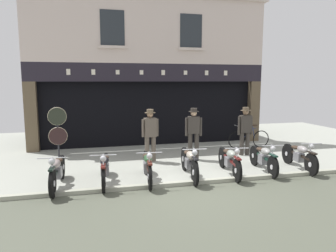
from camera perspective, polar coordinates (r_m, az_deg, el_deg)
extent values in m
cube|color=#9C9F93|center=(12.80, -2.75, -3.85)|extent=(21.52, 10.00, 0.08)
cube|color=#A3A592|center=(8.19, 4.16, -10.45)|extent=(21.52, 0.16, 0.18)
cube|color=black|center=(14.85, -4.54, 3.02)|extent=(8.76, 4.00, 2.60)
cube|color=brown|center=(12.71, -23.48, 1.51)|extent=(0.44, 0.36, 2.60)
cube|color=brown|center=(14.35, 15.15, 2.59)|extent=(0.44, 0.36, 2.60)
cube|color=#23282D|center=(13.12, -3.27, 2.94)|extent=(8.38, 0.03, 2.18)
cube|color=black|center=(12.65, -2.95, 9.64)|extent=(9.52, 0.24, 0.70)
cube|color=silver|center=(12.29, -17.59, 9.32)|extent=(0.14, 0.03, 0.22)
cube|color=silver|center=(12.27, -13.36, 9.48)|extent=(0.14, 0.03, 0.20)
cube|color=silver|center=(12.32, -9.11, 9.59)|extent=(0.14, 0.03, 0.17)
cube|color=silver|center=(12.44, -4.82, 9.65)|extent=(0.14, 0.03, 0.17)
cube|color=silver|center=(12.61, -0.88, 9.65)|extent=(0.14, 0.03, 0.20)
cube|color=silver|center=(12.85, 3.19, 9.61)|extent=(0.14, 0.03, 0.16)
cube|color=silver|center=(13.14, 7.00, 9.53)|extent=(0.14, 0.03, 0.19)
cube|color=silver|center=(13.47, 10.38, 9.43)|extent=(0.14, 0.03, 0.20)
cube|color=beige|center=(12.87, -3.08, 16.92)|extent=(9.52, 0.40, 2.57)
cube|color=#23282D|center=(12.46, -10.03, 17.10)|extent=(0.90, 0.02, 1.30)
cube|color=beige|center=(12.33, -9.94, 13.92)|extent=(1.10, 0.12, 0.10)
cube|color=#23282D|center=(13.06, 4.20, 16.78)|extent=(0.90, 0.02, 1.30)
cube|color=beige|center=(12.94, 4.22, 13.74)|extent=(1.10, 0.12, 0.10)
cylinder|color=black|center=(7.66, -20.19, -9.78)|extent=(0.11, 0.66, 0.65)
cylinder|color=silver|center=(7.66, -20.19, -9.78)|extent=(0.11, 0.15, 0.14)
cylinder|color=black|center=(9.01, -18.68, -7.03)|extent=(0.12, 0.66, 0.65)
cylinder|color=silver|center=(9.01, -18.68, -7.03)|extent=(0.12, 0.15, 0.14)
cube|color=black|center=(8.30, -19.41, -7.50)|extent=(0.15, 1.31, 0.07)
cube|color=slate|center=(8.31, -19.38, -7.96)|extent=(0.22, 0.33, 0.26)
ellipsoid|color=gray|center=(8.08, -19.66, -6.45)|extent=(0.25, 0.47, 0.20)
ellipsoid|color=#38281E|center=(8.50, -19.20, -5.87)|extent=(0.22, 0.31, 0.10)
cube|color=black|center=(7.56, -20.31, -7.28)|extent=(0.12, 0.37, 0.04)
sphere|color=silver|center=(7.58, -20.30, -6.04)|extent=(0.15, 0.15, 0.15)
cylinder|color=silver|center=(7.56, -20.33, -5.45)|extent=(0.62, 0.06, 0.02)
cylinder|color=silver|center=(7.61, -20.24, -7.61)|extent=(0.05, 0.25, 0.61)
cylinder|color=black|center=(7.68, -11.57, -9.51)|extent=(0.13, 0.62, 0.62)
cylinder|color=silver|center=(7.68, -11.57, -9.51)|extent=(0.11, 0.14, 0.14)
cylinder|color=black|center=(9.06, -11.12, -6.78)|extent=(0.14, 0.62, 0.62)
cylinder|color=silver|center=(9.06, -11.12, -6.78)|extent=(0.12, 0.15, 0.14)
cube|color=#531915|center=(8.34, -11.35, -7.24)|extent=(0.20, 1.32, 0.07)
cube|color=slate|center=(8.36, -11.34, -7.70)|extent=(0.23, 0.34, 0.26)
ellipsoid|color=black|center=(8.12, -11.44, -6.20)|extent=(0.26, 0.48, 0.20)
ellipsoid|color=#38281E|center=(8.54, -11.30, -5.62)|extent=(0.23, 0.32, 0.10)
cube|color=#531915|center=(7.59, -11.64, -7.15)|extent=(0.13, 0.37, 0.04)
sphere|color=silver|center=(7.61, -11.65, -5.78)|extent=(0.15, 0.15, 0.15)
cylinder|color=silver|center=(7.59, -11.67, -5.20)|extent=(0.62, 0.08, 0.02)
cylinder|color=silver|center=(7.64, -11.62, -7.35)|extent=(0.06, 0.29, 0.60)
cylinder|color=black|center=(7.73, -3.31, -9.15)|extent=(0.13, 0.65, 0.64)
cylinder|color=silver|center=(7.73, -3.31, -9.15)|extent=(0.11, 0.15, 0.14)
cylinder|color=black|center=(9.05, -4.09, -6.58)|extent=(0.14, 0.65, 0.64)
cylinder|color=silver|center=(9.05, -4.09, -6.58)|extent=(0.12, 0.15, 0.14)
cube|color=#4F2018|center=(8.36, -3.74, -6.97)|extent=(0.20, 1.26, 0.07)
cube|color=slate|center=(8.38, -3.74, -7.43)|extent=(0.23, 0.34, 0.26)
ellipsoid|color=#2C5130|center=(8.15, -3.66, -5.91)|extent=(0.26, 0.48, 0.20)
ellipsoid|color=#38281E|center=(8.55, -3.89, -5.38)|extent=(0.23, 0.32, 0.10)
cube|color=#4F2018|center=(7.64, -3.33, -6.71)|extent=(0.14, 0.37, 0.04)
sphere|color=silver|center=(7.66, -3.38, -5.44)|extent=(0.15, 0.15, 0.15)
cylinder|color=silver|center=(7.64, -3.39, -4.86)|extent=(0.62, 0.09, 0.02)
cylinder|color=silver|center=(7.69, -3.36, -7.00)|extent=(0.06, 0.26, 0.61)
cylinder|color=black|center=(8.03, 4.89, -8.37)|extent=(0.14, 0.68, 0.68)
cylinder|color=silver|center=(8.03, 4.89, -8.37)|extent=(0.12, 0.16, 0.15)
cylinder|color=black|center=(9.36, 2.99, -5.96)|extent=(0.15, 0.68, 0.68)
cylinder|color=silver|center=(9.36, 2.99, -5.96)|extent=(0.13, 0.16, 0.15)
cube|color=black|center=(8.66, 3.87, -6.30)|extent=(0.21, 1.29, 0.07)
cube|color=slate|center=(8.68, 3.87, -6.75)|extent=(0.23, 0.34, 0.26)
ellipsoid|color=#ADA090|center=(8.45, 4.12, -5.27)|extent=(0.27, 0.48, 0.20)
ellipsoid|color=#38281E|center=(8.86, 3.55, -4.77)|extent=(0.23, 0.32, 0.10)
cube|color=black|center=(7.94, 4.92, -5.88)|extent=(0.14, 0.37, 0.04)
sphere|color=silver|center=(7.96, 4.84, -4.79)|extent=(0.15, 0.15, 0.15)
cylinder|color=silver|center=(7.95, 4.84, -4.23)|extent=(0.62, 0.09, 0.02)
cylinder|color=silver|center=(7.99, 4.85, -6.29)|extent=(0.06, 0.26, 0.61)
cylinder|color=black|center=(8.45, 12.42, -7.90)|extent=(0.16, 0.63, 0.62)
cylinder|color=silver|center=(8.45, 12.42, -7.90)|extent=(0.12, 0.15, 0.14)
cylinder|color=black|center=(9.78, 9.80, -5.61)|extent=(0.17, 0.63, 0.62)
cylinder|color=silver|center=(9.78, 9.80, -5.61)|extent=(0.13, 0.15, 0.14)
cube|color=#581817|center=(9.08, 11.03, -5.94)|extent=(0.27, 1.32, 0.07)
cube|color=slate|center=(9.10, 11.02, -6.37)|extent=(0.25, 0.35, 0.26)
ellipsoid|color=gray|center=(8.87, 11.39, -4.95)|extent=(0.29, 0.49, 0.20)
ellipsoid|color=#38281E|center=(9.28, 10.60, -4.48)|extent=(0.24, 0.33, 0.10)
cube|color=#581817|center=(8.36, 12.49, -5.71)|extent=(0.15, 0.37, 0.04)
sphere|color=silver|center=(8.38, 12.39, -4.50)|extent=(0.15, 0.15, 0.15)
cylinder|color=silver|center=(8.36, 12.41, -3.96)|extent=(0.62, 0.12, 0.02)
cylinder|color=silver|center=(8.41, 12.39, -5.92)|extent=(0.07, 0.25, 0.62)
cylinder|color=black|center=(9.05, 18.46, -7.07)|extent=(0.16, 0.62, 0.62)
cylinder|color=silver|center=(9.05, 18.46, -7.07)|extent=(0.12, 0.15, 0.14)
cylinder|color=black|center=(10.24, 15.35, -5.18)|extent=(0.17, 0.62, 0.62)
cylinder|color=silver|center=(10.24, 15.35, -5.18)|extent=(0.13, 0.15, 0.14)
cube|color=#133126|center=(9.61, 16.84, -5.37)|extent=(0.24, 1.23, 0.07)
cube|color=slate|center=(9.63, 16.82, -5.78)|extent=(0.24, 0.34, 0.26)
ellipsoid|color=gray|center=(9.43, 17.27, -4.41)|extent=(0.28, 0.49, 0.20)
ellipsoid|color=#38281E|center=(9.79, 16.33, -4.03)|extent=(0.24, 0.32, 0.10)
cube|color=#133126|center=(8.97, 18.56, -5.04)|extent=(0.15, 0.37, 0.04)
sphere|color=silver|center=(8.99, 18.45, -3.89)|extent=(0.15, 0.15, 0.15)
cylinder|color=silver|center=(8.97, 18.47, -3.39)|extent=(0.62, 0.11, 0.02)
cylinder|color=silver|center=(9.01, 18.44, -5.23)|extent=(0.07, 0.27, 0.61)
cylinder|color=black|center=(9.67, 24.52, -6.38)|extent=(0.15, 0.64, 0.63)
cylinder|color=silver|center=(9.67, 24.52, -6.38)|extent=(0.12, 0.15, 0.14)
cylinder|color=black|center=(10.80, 20.85, -4.70)|extent=(0.16, 0.64, 0.63)
cylinder|color=silver|center=(10.80, 20.85, -4.70)|extent=(0.13, 0.15, 0.14)
cube|color=black|center=(10.20, 22.62, -4.84)|extent=(0.23, 1.23, 0.07)
cube|color=slate|center=(10.22, 22.59, -5.22)|extent=(0.24, 0.34, 0.26)
ellipsoid|color=gray|center=(10.02, 23.13, -3.92)|extent=(0.28, 0.48, 0.20)
ellipsoid|color=#38281E|center=(10.37, 22.02, -3.58)|extent=(0.24, 0.32, 0.10)
cube|color=black|center=(9.59, 24.64, -4.42)|extent=(0.15, 0.37, 0.04)
sphere|color=silver|center=(9.61, 24.51, -3.40)|extent=(0.15, 0.15, 0.15)
cylinder|color=silver|center=(9.59, 24.54, -2.93)|extent=(0.62, 0.10, 0.02)
cylinder|color=silver|center=(9.63, 24.50, -4.65)|extent=(0.07, 0.27, 0.61)
cylinder|color=brown|center=(10.34, -2.63, -4.12)|extent=(0.15, 0.15, 0.85)
cylinder|color=brown|center=(10.28, -3.81, -4.20)|extent=(0.15, 0.15, 0.85)
cube|color=brown|center=(10.18, -3.25, -0.24)|extent=(0.40, 0.25, 0.61)
cube|color=silver|center=(10.28, -3.43, 0.25)|extent=(0.14, 0.03, 0.34)
cube|color=maroon|center=(10.29, -3.45, 0.19)|extent=(0.05, 0.02, 0.32)
cylinder|color=brown|center=(10.25, -1.99, -0.27)|extent=(0.09, 0.09, 0.57)
cylinder|color=brown|center=(10.12, -4.53, -0.40)|extent=(0.09, 0.09, 0.57)
sphere|color=#9E7A5B|center=(10.13, -3.27, 2.10)|extent=(0.21, 0.21, 0.21)
cylinder|color=brown|center=(10.12, -3.27, 2.42)|extent=(0.35, 0.35, 0.01)
cylinder|color=brown|center=(10.12, -3.28, 2.74)|extent=(0.22, 0.22, 0.11)
cylinder|color=#38332D|center=(10.59, 5.20, -3.66)|extent=(0.15, 0.15, 0.92)
cylinder|color=#38332D|center=(10.56, 4.02, -3.68)|extent=(0.15, 0.15, 0.92)
cube|color=#38332D|center=(10.45, 4.66, 0.19)|extent=(0.42, 0.29, 0.56)
cube|color=silver|center=(10.55, 4.58, 0.64)|extent=(0.14, 0.05, 0.31)
cube|color=black|center=(10.57, 4.57, 0.59)|extent=(0.05, 0.02, 0.29)
cylinder|color=#38332D|center=(10.49, 5.93, -0.14)|extent=(0.09, 0.09, 0.61)
cylinder|color=#38332D|center=(10.43, 3.37, -0.16)|extent=(0.09, 0.09, 0.61)
sphere|color=tan|center=(10.40, 4.68, 2.33)|extent=(0.20, 0.20, 0.20)
cylinder|color=#332D28|center=(10.40, 4.68, 2.64)|extent=(0.35, 0.35, 0.01)
cylinder|color=#332D28|center=(10.39, 4.69, 2.95)|extent=(0.21, 0.21, 0.11)
cylinder|color=#38332D|center=(11.59, 14.17, -3.05)|extent=(0.15, 0.15, 0.83)
cylinder|color=#38332D|center=(11.49, 13.20, -3.11)|extent=(0.15, 0.15, 0.83)
cube|color=#38332D|center=(11.43, 13.80, 0.38)|extent=(0.38, 0.22, 0.61)
cube|color=white|center=(11.52, 13.55, 0.82)|extent=(0.14, 0.02, 0.34)
cube|color=brown|center=(11.53, 13.52, 0.77)|extent=(0.05, 0.01, 0.32)
cylinder|color=#38332D|center=(11.55, 14.82, 0.13)|extent=(0.09, 0.09, 0.65)
cylinder|color=#38332D|center=(11.33, 12.74, 0.05)|extent=(0.09, 0.09, 0.65)
sphere|color=#9E7A5B|center=(11.38, 13.87, 2.47)|extent=(0.21, 0.21, 0.21)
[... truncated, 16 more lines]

